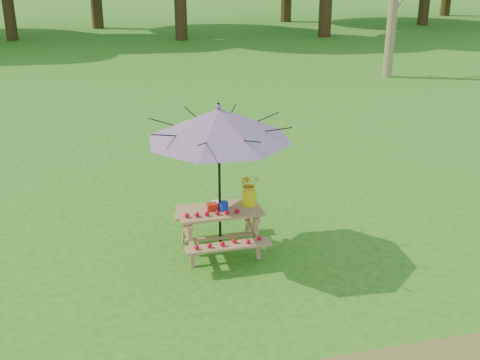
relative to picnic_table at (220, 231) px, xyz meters
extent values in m
plane|color=#286D14|center=(-0.99, -0.50, -0.33)|extent=(120.00, 120.00, 0.00)
cube|color=olive|center=(0.00, 0.00, 0.32)|extent=(1.20, 0.62, 0.04)
cube|color=olive|center=(0.00, -0.55, 0.03)|extent=(1.20, 0.22, 0.04)
cube|color=olive|center=(0.00, 0.55, 0.03)|extent=(1.20, 0.22, 0.04)
cylinder|color=black|center=(0.00, 0.00, 0.80)|extent=(0.04, 0.04, 2.25)
cone|color=#1C6F9F|center=(0.00, 0.00, 1.62)|extent=(2.58, 2.58, 0.44)
sphere|color=#1C6F9F|center=(0.00, 0.00, 1.86)|extent=(0.08, 0.08, 0.08)
cube|color=red|center=(-0.11, 0.01, 0.39)|extent=(0.14, 0.12, 0.10)
cylinder|color=#1531AB|center=(0.05, -0.04, 0.41)|extent=(0.13, 0.13, 0.13)
cube|color=silver|center=(-0.01, 0.15, 0.38)|extent=(0.13, 0.13, 0.07)
cylinder|color=#F8F80D|center=(0.46, 0.07, 0.45)|extent=(0.22, 0.22, 0.22)
imported|color=yellow|center=(0.46, 0.07, 0.66)|extent=(0.32, 0.28, 0.33)
camera|label=1|loc=(-1.64, -7.72, 3.94)|focal=45.00mm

